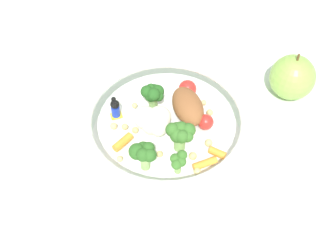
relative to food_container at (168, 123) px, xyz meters
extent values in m
plane|color=silver|center=(0.00, 0.00, -0.03)|extent=(2.40, 2.40, 0.00)
cylinder|color=white|center=(0.00, 0.00, -0.02)|extent=(0.23, 0.23, 0.01)
torus|color=white|center=(0.00, 0.00, 0.02)|extent=(0.24, 0.24, 0.01)
ellipsoid|color=brown|center=(-0.03, -0.04, 0.00)|extent=(0.07, 0.09, 0.04)
cylinder|color=#7FAD5B|center=(-0.02, 0.03, -0.01)|extent=(0.02, 0.02, 0.02)
sphere|color=#386B28|center=(-0.01, 0.03, 0.02)|extent=(0.02, 0.02, 0.02)
sphere|color=#386B28|center=(-0.02, 0.03, 0.01)|extent=(0.02, 0.02, 0.02)
sphere|color=#386B28|center=(-0.02, 0.04, 0.02)|extent=(0.02, 0.02, 0.02)
sphere|color=#386B28|center=(-0.03, 0.03, 0.01)|extent=(0.02, 0.02, 0.02)
sphere|color=#386B28|center=(-0.03, 0.02, 0.02)|extent=(0.02, 0.02, 0.02)
sphere|color=#386B28|center=(-0.02, 0.02, 0.02)|extent=(0.02, 0.02, 0.02)
sphere|color=#386B28|center=(-0.01, 0.02, 0.01)|extent=(0.02, 0.02, 0.02)
cylinder|color=#8EB766|center=(-0.02, 0.07, -0.01)|extent=(0.01, 0.01, 0.02)
sphere|color=#386B28|center=(-0.01, 0.07, 0.01)|extent=(0.01, 0.01, 0.01)
sphere|color=#386B28|center=(-0.02, 0.08, 0.01)|extent=(0.01, 0.01, 0.01)
sphere|color=#386B28|center=(-0.02, 0.07, 0.01)|extent=(0.01, 0.01, 0.01)
sphere|color=#386B28|center=(-0.02, 0.07, 0.01)|extent=(0.01, 0.01, 0.01)
sphere|color=#386B28|center=(-0.02, 0.07, 0.01)|extent=(0.01, 0.01, 0.01)
cylinder|color=#8EB766|center=(0.03, 0.07, -0.01)|extent=(0.01, 0.01, 0.02)
sphere|color=#2D6023|center=(0.04, 0.06, 0.01)|extent=(0.02, 0.02, 0.02)
sphere|color=#2D6023|center=(0.03, 0.07, 0.02)|extent=(0.02, 0.02, 0.02)
sphere|color=#2D6023|center=(0.02, 0.07, 0.02)|extent=(0.02, 0.02, 0.02)
sphere|color=#2D6023|center=(0.02, 0.06, 0.02)|extent=(0.02, 0.02, 0.02)
sphere|color=#2D6023|center=(0.03, 0.06, 0.01)|extent=(0.02, 0.02, 0.02)
cylinder|color=#7FAD5B|center=(0.03, -0.05, -0.01)|extent=(0.01, 0.01, 0.03)
sphere|color=#23561E|center=(0.03, -0.04, 0.02)|extent=(0.02, 0.02, 0.02)
sphere|color=#23561E|center=(0.03, -0.04, 0.02)|extent=(0.02, 0.02, 0.02)
sphere|color=#23561E|center=(0.02, -0.04, 0.02)|extent=(0.02, 0.02, 0.02)
sphere|color=#23561E|center=(0.02, -0.04, 0.01)|extent=(0.02, 0.02, 0.02)
sphere|color=#23561E|center=(0.02, -0.05, 0.02)|extent=(0.02, 0.02, 0.02)
sphere|color=#23561E|center=(0.02, -0.05, 0.02)|extent=(0.02, 0.02, 0.02)
sphere|color=#23561E|center=(0.03, -0.05, 0.02)|extent=(0.02, 0.02, 0.02)
sphere|color=silver|center=(0.03, -0.01, 0.00)|extent=(0.04, 0.04, 0.04)
sphere|color=silver|center=(0.02, 0.00, 0.00)|extent=(0.04, 0.04, 0.04)
sphere|color=silver|center=(0.01, 0.01, 0.00)|extent=(0.03, 0.03, 0.03)
sphere|color=silver|center=(0.01, 0.00, 0.00)|extent=(0.03, 0.03, 0.03)
sphere|color=silver|center=(0.01, -0.01, 0.00)|extent=(0.04, 0.04, 0.04)
sphere|color=silver|center=(0.02, -0.01, 0.00)|extent=(0.03, 0.03, 0.03)
sphere|color=silver|center=(0.02, -0.01, 0.00)|extent=(0.03, 0.03, 0.03)
cube|color=yellow|center=(0.08, -0.03, -0.02)|extent=(0.02, 0.02, 0.00)
cylinder|color=#1933B2|center=(0.08, -0.03, -0.01)|extent=(0.02, 0.02, 0.02)
sphere|color=black|center=(0.08, -0.03, 0.01)|extent=(0.01, 0.01, 0.01)
sphere|color=black|center=(0.08, -0.02, 0.01)|extent=(0.01, 0.01, 0.01)
sphere|color=black|center=(0.08, -0.03, 0.01)|extent=(0.01, 0.01, 0.01)
cylinder|color=orange|center=(-0.06, 0.06, -0.01)|extent=(0.04, 0.03, 0.01)
cylinder|color=orange|center=(0.06, 0.03, -0.01)|extent=(0.03, 0.03, 0.01)
cylinder|color=orange|center=(-0.07, 0.04, -0.01)|extent=(0.03, 0.02, 0.01)
sphere|color=red|center=(-0.06, -0.01, -0.01)|extent=(0.02, 0.02, 0.02)
sphere|color=red|center=(-0.03, -0.08, -0.01)|extent=(0.03, 0.03, 0.03)
sphere|color=tan|center=(0.07, 0.00, -0.02)|extent=(0.01, 0.01, 0.01)
sphere|color=#D1B775|center=(0.08, -0.01, -0.01)|extent=(0.01, 0.01, 0.01)
sphere|color=#D1B775|center=(0.07, 0.06, -0.02)|extent=(0.01, 0.01, 0.01)
sphere|color=tan|center=(0.01, 0.05, -0.02)|extent=(0.01, 0.01, 0.01)
sphere|color=tan|center=(-0.06, -0.04, -0.01)|extent=(0.01, 0.01, 0.01)
sphere|color=#D1B775|center=(-0.06, 0.02, -0.01)|extent=(0.01, 0.01, 0.01)
sphere|color=#D1B775|center=(-0.04, 0.05, -0.01)|extent=(0.01, 0.01, 0.01)
sphere|color=tan|center=(0.03, -0.07, -0.01)|extent=(0.01, 0.01, 0.01)
sphere|color=tan|center=(-0.05, 0.07, -0.02)|extent=(0.01, 0.01, 0.01)
sphere|color=tan|center=(0.05, 0.04, -0.01)|extent=(0.01, 0.01, 0.01)
sphere|color=#D1B775|center=(-0.05, -0.06, -0.02)|extent=(0.01, 0.01, 0.01)
sphere|color=#D1B775|center=(0.06, -0.05, -0.02)|extent=(0.01, 0.01, 0.01)
sphere|color=tan|center=(-0.03, 0.09, -0.01)|extent=(0.01, 0.01, 0.01)
sphere|color=tan|center=(0.05, 0.00, -0.02)|extent=(0.01, 0.01, 0.01)
sphere|color=#8CB74C|center=(-0.19, -0.10, 0.01)|extent=(0.07, 0.07, 0.07)
cylinder|color=brown|center=(-0.19, -0.10, 0.05)|extent=(0.00, 0.00, 0.01)
camera|label=1|loc=(-0.03, 0.44, 0.53)|focal=49.36mm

